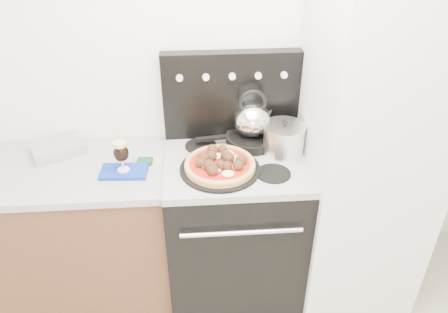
{
  "coord_description": "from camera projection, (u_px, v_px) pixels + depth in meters",
  "views": [
    {
      "loc": [
        -0.13,
        -0.77,
        2.19
      ],
      "look_at": [
        0.01,
        1.05,
        1.02
      ],
      "focal_mm": 35.0,
      "sensor_mm": 36.0,
      "label": 1
    }
  ],
  "objects": [
    {
      "name": "cooktop",
      "position": [
        235.0,
        163.0,
        2.35
      ],
      "size": [
        0.76,
        0.65,
        0.04
      ],
      "primitive_type": "cube",
      "color": "#ADADB2",
      "rests_on": "stove_body"
    },
    {
      "name": "pizza_pan",
      "position": [
        220.0,
        169.0,
        2.25
      ],
      "size": [
        0.52,
        0.52,
        0.01
      ],
      "primitive_type": "cylinder",
      "rotation": [
        0.0,
        0.0,
        0.32
      ],
      "color": "black",
      "rests_on": "cooktop"
    },
    {
      "name": "tea_kettle",
      "position": [
        252.0,
        117.0,
        2.39
      ],
      "size": [
        0.25,
        0.25,
        0.23
      ],
      "primitive_type": null,
      "rotation": [
        0.0,
        0.0,
        -0.21
      ],
      "color": "silver",
      "rests_on": "skillet"
    },
    {
      "name": "stock_pot",
      "position": [
        284.0,
        140.0,
        2.35
      ],
      "size": [
        0.26,
        0.26,
        0.16
      ],
      "primitive_type": "cylinder",
      "rotation": [
        0.0,
        0.0,
        0.24
      ],
      "color": "silver",
      "rests_on": "cooktop"
    },
    {
      "name": "skillet",
      "position": [
        251.0,
        139.0,
        2.47
      ],
      "size": [
        0.32,
        0.32,
        0.05
      ],
      "primitive_type": "cylinder",
      "rotation": [
        0.0,
        0.0,
        0.13
      ],
      "color": "black",
      "rests_on": "cooktop"
    },
    {
      "name": "countertop",
      "position": [
        27.0,
        172.0,
        2.31
      ],
      "size": [
        1.48,
        0.63,
        0.04
      ],
      "primitive_type": "cube",
      "color": "#A8A8AB",
      "rests_on": "base_cabinet"
    },
    {
      "name": "oven_mitt",
      "position": [
        124.0,
        172.0,
        2.26
      ],
      "size": [
        0.25,
        0.15,
        0.02
      ],
      "primitive_type": "cube",
      "rotation": [
        0.0,
        0.0,
        -0.06
      ],
      "color": "#122FAA",
      "rests_on": "countertop"
    },
    {
      "name": "backguard",
      "position": [
        231.0,
        95.0,
        2.43
      ],
      "size": [
        0.76,
        0.08,
        0.5
      ],
      "primitive_type": "cube",
      "color": "black",
      "rests_on": "cooktop"
    },
    {
      "name": "base_cabinet",
      "position": [
        46.0,
        235.0,
        2.55
      ],
      "size": [
        1.45,
        0.6,
        0.86
      ],
      "primitive_type": "cube",
      "color": "brown",
      "rests_on": "ground"
    },
    {
      "name": "fridge",
      "position": [
        365.0,
        152.0,
        2.34
      ],
      "size": [
        0.64,
        0.68,
        1.9
      ],
      "primitive_type": "cube",
      "color": "silver",
      "rests_on": "ground"
    },
    {
      "name": "room_shell",
      "position": [
        239.0,
        222.0,
        1.41
      ],
      "size": [
        3.52,
        3.01,
        2.52
      ],
      "color": "#BEB6A5",
      "rests_on": "ground"
    },
    {
      "name": "foil_sheet",
      "position": [
        58.0,
        149.0,
        2.42
      ],
      "size": [
        0.33,
        0.3,
        0.05
      ],
      "primitive_type": "cube",
      "rotation": [
        0.0,
        0.0,
        0.47
      ],
      "color": "white",
      "rests_on": "countertop"
    },
    {
      "name": "beer_glass",
      "position": [
        122.0,
        156.0,
        2.2
      ],
      "size": [
        0.09,
        0.09,
        0.17
      ],
      "primitive_type": null,
      "rotation": [
        0.0,
        0.0,
        0.12
      ],
      "color": "black",
      "rests_on": "oven_mitt"
    },
    {
      "name": "stove_body",
      "position": [
        234.0,
        227.0,
        2.59
      ],
      "size": [
        0.76,
        0.65,
        0.88
      ],
      "primitive_type": "cube",
      "color": "black",
      "rests_on": "ground"
    },
    {
      "name": "pizza",
      "position": [
        220.0,
        163.0,
        2.23
      ],
      "size": [
        0.38,
        0.38,
        0.05
      ],
      "primitive_type": null,
      "rotation": [
        0.0,
        0.0,
        -0.06
      ],
      "color": "#D2974A",
      "rests_on": "pizza_pan"
    }
  ]
}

